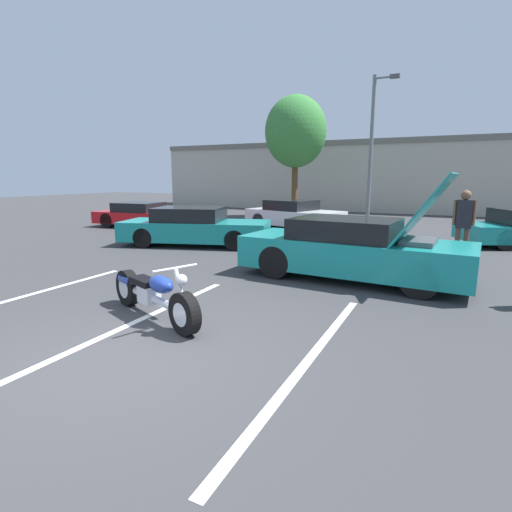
% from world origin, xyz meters
% --- Properties ---
extents(ground_plane, '(80.00, 80.00, 0.00)m').
position_xyz_m(ground_plane, '(0.00, 0.00, 0.00)').
color(ground_plane, '#38383A').
extents(parking_stripe_foreground, '(0.12, 4.84, 0.01)m').
position_xyz_m(parking_stripe_foreground, '(-3.54, 1.12, 0.00)').
color(parking_stripe_foreground, white).
rests_on(parking_stripe_foreground, ground).
extents(parking_stripe_middle, '(0.12, 4.84, 0.01)m').
position_xyz_m(parking_stripe_middle, '(-0.76, 1.12, 0.00)').
color(parking_stripe_middle, white).
rests_on(parking_stripe_middle, ground).
extents(parking_stripe_back, '(0.12, 4.84, 0.01)m').
position_xyz_m(parking_stripe_back, '(2.02, 1.12, 0.00)').
color(parking_stripe_back, white).
rests_on(parking_stripe_back, ground).
extents(far_building, '(32.00, 4.20, 4.40)m').
position_xyz_m(far_building, '(0.00, 23.94, 2.34)').
color(far_building, '#B2AD9E').
rests_on(far_building, ground).
extents(light_pole, '(1.21, 0.28, 6.86)m').
position_xyz_m(light_pole, '(-0.23, 17.20, 3.80)').
color(light_pole, slate).
rests_on(light_pole, ground).
extents(tree_background, '(3.21, 3.21, 6.33)m').
position_xyz_m(tree_background, '(-4.22, 17.21, 4.46)').
color(tree_background, brown).
rests_on(tree_background, ground).
extents(motorcycle, '(2.29, 1.11, 0.94)m').
position_xyz_m(motorcycle, '(-0.61, 1.43, 0.38)').
color(motorcycle, black).
rests_on(motorcycle, ground).
extents(show_car_hood_open, '(4.84, 2.05, 2.24)m').
position_xyz_m(show_car_hood_open, '(1.62, 5.19, 0.65)').
color(show_car_hood_open, teal).
rests_on(show_car_hood_open, ground).
extents(parked_car_left_row, '(4.23, 2.10, 1.07)m').
position_xyz_m(parked_car_left_row, '(-8.71, 10.29, 0.52)').
color(parked_car_left_row, red).
rests_on(parked_car_left_row, ground).
extents(parked_car_mid_left_row, '(4.96, 3.02, 1.21)m').
position_xyz_m(parked_car_mid_left_row, '(-3.95, 7.39, 0.58)').
color(parked_car_mid_left_row, teal).
rests_on(parked_car_mid_left_row, ground).
extents(parked_car_mid_right_row, '(4.41, 2.90, 1.20)m').
position_xyz_m(parked_car_mid_right_row, '(-2.57, 12.71, 0.58)').
color(parked_car_mid_right_row, silver).
rests_on(parked_car_mid_right_row, ground).
extents(spectator_midground, '(0.52, 0.24, 1.84)m').
position_xyz_m(spectator_midground, '(3.73, 8.15, 1.11)').
color(spectator_midground, brown).
rests_on(spectator_midground, ground).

